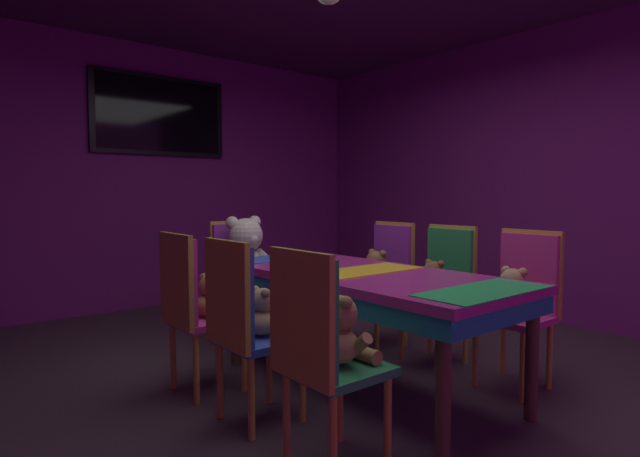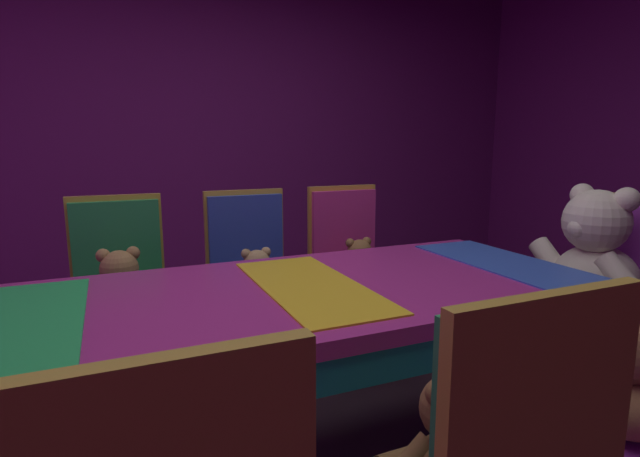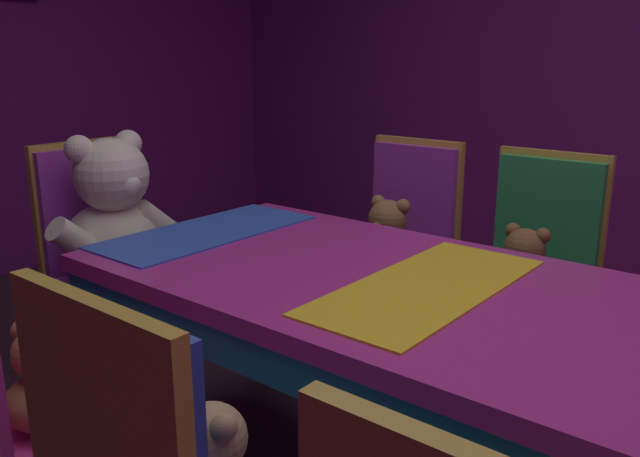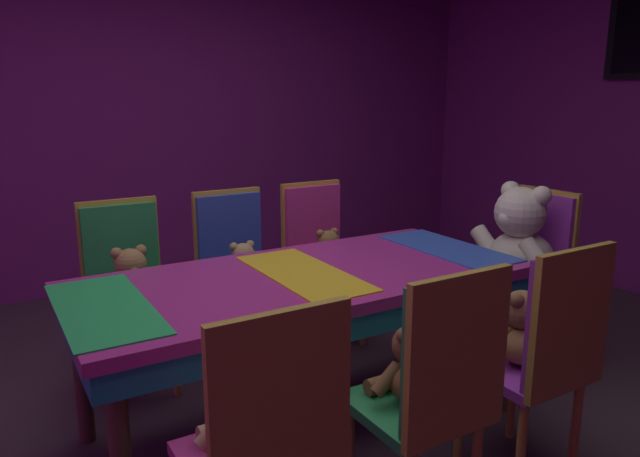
{
  "view_description": "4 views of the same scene",
  "coord_description": "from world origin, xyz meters",
  "views": [
    {
      "loc": [
        -2.21,
        -2.26,
        1.22
      ],
      "look_at": [
        0.06,
        0.49,
        0.98
      ],
      "focal_mm": 28.9,
      "sensor_mm": 36.0,
      "label": 1
    },
    {
      "loc": [
        1.47,
        -0.6,
        1.22
      ],
      "look_at": [
        -0.11,
        0.09,
        0.91
      ],
      "focal_mm": 27.25,
      "sensor_mm": 36.0,
      "label": 2
    },
    {
      "loc": [
        -1.41,
        -0.79,
        1.33
      ],
      "look_at": [
        -0.21,
        0.19,
        0.91
      ],
      "focal_mm": 36.68,
      "sensor_mm": 36.0,
      "label": 3
    },
    {
      "loc": [
        2.17,
        -1.21,
        1.51
      ],
      "look_at": [
        -0.16,
        0.18,
        0.89
      ],
      "focal_mm": 32.87,
      "sensor_mm": 36.0,
      "label": 4
    }
  ],
  "objects": [
    {
      "name": "chair_right_2",
      "position": [
        0.85,
        0.59,
        0.6
      ],
      "size": [
        0.42,
        0.41,
        0.98
      ],
      "rotation": [
        0.0,
        0.0,
        3.14
      ],
      "color": "purple",
      "rests_on": "ground_plane"
    },
    {
      "name": "chair_left_2",
      "position": [
        -0.88,
        0.59,
        0.6
      ],
      "size": [
        0.42,
        0.41,
        0.98
      ],
      "color": "#CC338C",
      "rests_on": "ground_plane"
    },
    {
      "name": "throne_chair",
      "position": [
        0.0,
        1.54,
        0.6
      ],
      "size": [
        0.41,
        0.42,
        0.98
      ],
      "rotation": [
        0.0,
        0.0,
        -1.57
      ],
      "color": "purple",
      "rests_on": "ground_plane"
    },
    {
      "name": "teddy_left_2",
      "position": [
        -0.74,
        0.59,
        0.57
      ],
      "size": [
        0.22,
        0.28,
        0.27
      ],
      "color": "olive",
      "rests_on": "chair_left_2"
    },
    {
      "name": "teddy_right_2",
      "position": [
        0.71,
        0.59,
        0.59
      ],
      "size": [
        0.26,
        0.33,
        0.31
      ],
      "rotation": [
        0.0,
        0.0,
        3.14
      ],
      "color": "olive",
      "rests_on": "chair_right_2"
    },
    {
      "name": "teddy_right_0",
      "position": [
        0.71,
        -0.59,
        0.59
      ],
      "size": [
        0.25,
        0.32,
        0.31
      ],
      "rotation": [
        0.0,
        0.0,
        3.14
      ],
      "color": "tan",
      "rests_on": "chair_right_0"
    },
    {
      "name": "chair_left_1",
      "position": [
        -0.86,
        0.02,
        0.6
      ],
      "size": [
        0.42,
        0.41,
        0.98
      ],
      "color": "#2D47B2",
      "rests_on": "ground_plane"
    },
    {
      "name": "king_teddy_bear",
      "position": [
        0.0,
        1.38,
        0.7
      ],
      "size": [
        0.61,
        0.47,
        0.57
      ],
      "rotation": [
        0.0,
        0.0,
        -1.57
      ],
      "color": "silver",
      "rests_on": "throne_chair"
    },
    {
      "name": "chair_left_0",
      "position": [
        -0.86,
        -0.59,
        0.6
      ],
      "size": [
        0.42,
        0.41,
        0.98
      ],
      "color": "#268C4C",
      "rests_on": "ground_plane"
    },
    {
      "name": "wall_left",
      "position": [
        -2.6,
        0.0,
        1.4
      ],
      "size": [
        0.12,
        6.4,
        2.8
      ],
      "primitive_type": "cube",
      "color": "#721E72",
      "rests_on": "ground_plane"
    },
    {
      "name": "teddy_right_1",
      "position": [
        0.72,
        0.03,
        0.58
      ],
      "size": [
        0.24,
        0.31,
        0.29
      ],
      "rotation": [
        0.0,
        0.0,
        3.14
      ],
      "color": "brown",
      "rests_on": "chair_right_1"
    },
    {
      "name": "chair_right_1",
      "position": [
        0.86,
        0.03,
        0.6
      ],
      "size": [
        0.42,
        0.41,
        0.98
      ],
      "rotation": [
        0.0,
        0.0,
        3.14
      ],
      "color": "#268C4C",
      "rests_on": "ground_plane"
    },
    {
      "name": "teddy_left_1",
      "position": [
        -0.72,
        0.02,
        0.57
      ],
      "size": [
        0.22,
        0.28,
        0.26
      ],
      "color": "tan",
      "rests_on": "chair_left_1"
    },
    {
      "name": "teddy_left_0",
      "position": [
        -0.71,
        -0.59,
        0.6
      ],
      "size": [
        0.26,
        0.34,
        0.32
      ],
      "color": "#9E7247",
      "rests_on": "chair_left_0"
    },
    {
      "name": "ground_plane",
      "position": [
        0.0,
        0.0,
        0.0
      ],
      "size": [
        7.9,
        7.9,
        0.0
      ],
      "primitive_type": "plane",
      "color": "#3F2D38"
    },
    {
      "name": "chair_right_0",
      "position": [
        0.86,
        -0.59,
        0.6
      ],
      "size": [
        0.42,
        0.41,
        0.98
      ],
      "rotation": [
        0.0,
        0.0,
        3.14
      ],
      "color": "#CC338C",
      "rests_on": "ground_plane"
    },
    {
      "name": "banquet_table",
      "position": [
        0.0,
        0.0,
        0.65
      ],
      "size": [
        0.9,
        2.02,
        0.75
      ],
      "color": "#B22D8C",
      "rests_on": "ground_plane"
    }
  ]
}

